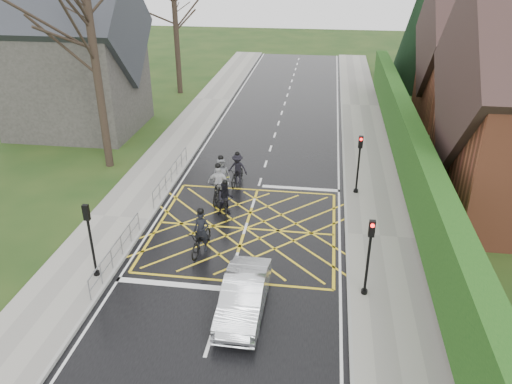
% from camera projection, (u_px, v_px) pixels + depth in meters
% --- Properties ---
extents(ground, '(120.00, 120.00, 0.00)m').
position_uv_depth(ground, '(245.00, 229.00, 22.72)').
color(ground, black).
rests_on(ground, ground).
extents(road, '(9.00, 80.00, 0.01)m').
position_uv_depth(road, '(245.00, 228.00, 22.72)').
color(road, black).
rests_on(road, ground).
extents(sidewalk_right, '(3.00, 80.00, 0.15)m').
position_uv_depth(sidewalk_right, '(380.00, 237.00, 21.93)').
color(sidewalk_right, gray).
rests_on(sidewalk_right, ground).
extents(sidewalk_left, '(3.00, 80.00, 0.15)m').
position_uv_depth(sidewalk_left, '(120.00, 218.00, 23.45)').
color(sidewalk_left, gray).
rests_on(sidewalk_left, ground).
extents(stone_wall, '(0.50, 38.00, 0.70)m').
position_uv_depth(stone_wall, '(405.00, 177.00, 26.90)').
color(stone_wall, slate).
rests_on(stone_wall, ground).
extents(hedge, '(0.90, 38.00, 2.80)m').
position_uv_depth(hedge, '(409.00, 147.00, 26.12)').
color(hedge, '#103A0F').
rests_on(hedge, stone_wall).
extents(house_far, '(9.80, 8.80, 10.30)m').
position_uv_depth(house_far, '(494.00, 60.00, 34.86)').
color(house_far, brown).
rests_on(house_far, ground).
extents(conifer, '(4.60, 4.60, 10.00)m').
position_uv_depth(conifer, '(419.00, 31.00, 42.17)').
color(conifer, black).
rests_on(conifer, ground).
extents(church, '(8.80, 7.80, 11.00)m').
position_uv_depth(church, '(71.00, 57.00, 32.86)').
color(church, '#2D2B28').
rests_on(church, ground).
extents(tree_near, '(9.24, 9.24, 11.44)m').
position_uv_depth(tree_near, '(90.00, 24.00, 25.64)').
color(tree_near, black).
rests_on(tree_near, ground).
extents(tree_far, '(8.40, 8.40, 10.40)m').
position_uv_depth(tree_far, '(174.00, 5.00, 40.17)').
color(tree_far, black).
rests_on(tree_far, ground).
extents(railing_south, '(0.05, 5.04, 1.03)m').
position_uv_depth(railing_south, '(116.00, 248.00, 19.86)').
color(railing_south, slate).
rests_on(railing_south, ground).
extents(railing_north, '(0.05, 6.04, 1.03)m').
position_uv_depth(railing_north, '(171.00, 171.00, 26.50)').
color(railing_north, slate).
rests_on(railing_north, ground).
extents(traffic_light_ne, '(0.24, 0.31, 3.21)m').
position_uv_depth(traffic_light_ne, '(358.00, 165.00, 25.05)').
color(traffic_light_ne, black).
rests_on(traffic_light_ne, ground).
extents(traffic_light_se, '(0.24, 0.31, 3.21)m').
position_uv_depth(traffic_light_se, '(368.00, 259.00, 17.61)').
color(traffic_light_se, black).
rests_on(traffic_light_se, ground).
extents(traffic_light_sw, '(0.24, 0.31, 3.21)m').
position_uv_depth(traffic_light_sw, '(91.00, 241.00, 18.64)').
color(traffic_light_sw, black).
rests_on(traffic_light_sw, ground).
extents(cyclist_rear, '(0.98, 2.14, 2.01)m').
position_uv_depth(cyclist_rear, '(201.00, 237.00, 20.81)').
color(cyclist_rear, black).
rests_on(cyclist_rear, ground).
extents(cyclist_back, '(0.96, 1.89, 1.82)m').
position_uv_depth(cyclist_back, '(225.00, 202.00, 23.58)').
color(cyclist_back, black).
rests_on(cyclist_back, ground).
extents(cyclist_mid, '(1.14, 1.93, 1.81)m').
position_uv_depth(cyclist_mid, '(237.00, 172.00, 26.77)').
color(cyclist_mid, black).
rests_on(cyclist_mid, ground).
extents(cyclist_front, '(1.12, 2.06, 2.04)m').
position_uv_depth(cyclist_front, '(218.00, 187.00, 24.85)').
color(cyclist_front, black).
rests_on(cyclist_front, ground).
extents(cyclist_lead, '(1.39, 2.21, 2.03)m').
position_uv_depth(cyclist_lead, '(221.00, 179.00, 25.81)').
color(cyclist_lead, '#CDD119').
rests_on(cyclist_lead, ground).
extents(car, '(1.48, 4.14, 1.36)m').
position_uv_depth(car, '(244.00, 296.00, 17.31)').
color(car, silver).
rests_on(car, ground).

